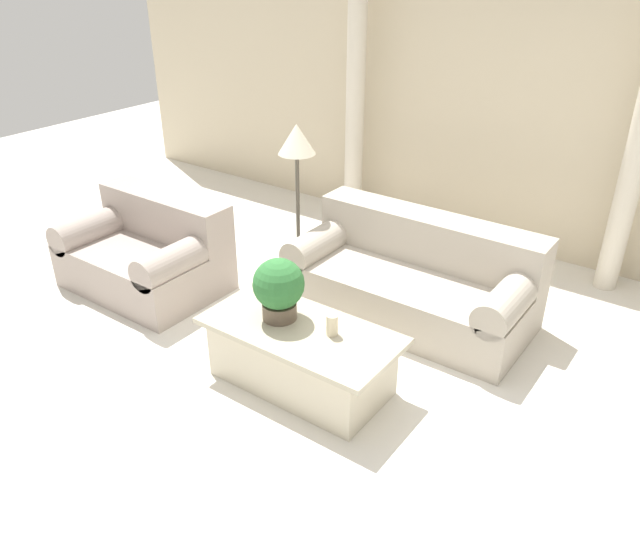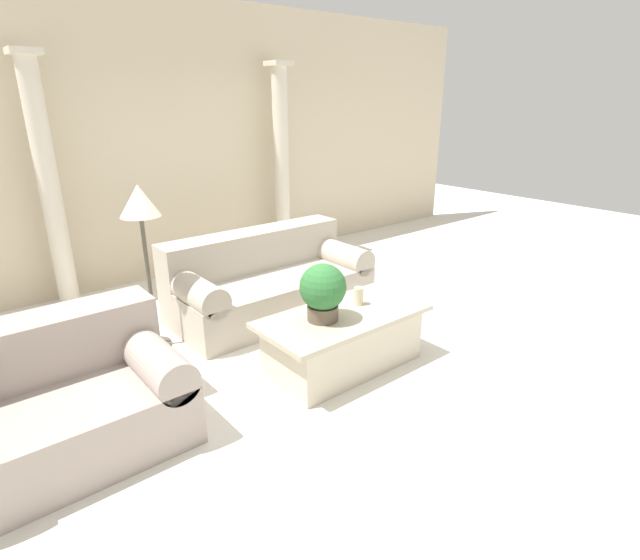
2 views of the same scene
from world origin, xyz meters
TOP-DOWN VIEW (x-y plane):
  - ground_plane at (0.00, 0.00)m, footprint 16.00×16.00m
  - wall_back at (0.00, 2.79)m, footprint 10.00×0.06m
  - sofa_long at (0.08, 1.01)m, footprint 2.01×0.96m
  - loveseat at (-2.13, 0.04)m, footprint 1.41×0.96m
  - coffee_table at (-0.09, -0.34)m, footprint 1.40×0.70m
  - potted_plant at (-0.29, -0.32)m, footprint 0.36×0.36m
  - pillar_candle at (0.14, -0.28)m, footprint 0.08×0.08m
  - floor_lamp at (-1.14, 1.00)m, footprint 0.33×0.33m
  - column_left at (-1.49, 2.47)m, footprint 0.28×0.28m
  - column_right at (1.32, 2.47)m, footprint 0.28×0.28m

SIDE VIEW (x-z plane):
  - ground_plane at x=0.00m, z-range 0.00..0.00m
  - coffee_table at x=-0.09m, z-range 0.01..0.48m
  - sofa_long at x=0.08m, z-range -0.08..0.74m
  - loveseat at x=-2.13m, z-range -0.07..0.75m
  - pillar_candle at x=0.14m, z-range 0.48..0.63m
  - potted_plant at x=-0.29m, z-range 0.49..0.95m
  - floor_lamp at x=-1.14m, z-range 0.48..1.94m
  - column_left at x=-1.49m, z-range 0.03..2.56m
  - column_right at x=1.32m, z-range 0.03..2.56m
  - wall_back at x=0.00m, z-range 0.00..3.20m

